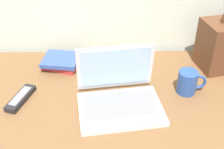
# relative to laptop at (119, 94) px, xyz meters

# --- Properties ---
(desk) EXTENTS (1.60, 0.76, 0.03)m
(desk) POSITION_rel_laptop_xyz_m (-0.06, 0.03, -0.06)
(desk) COLOR brown
(desk) RESTS_ON ground
(laptop) EXTENTS (0.34, 0.29, 0.22)m
(laptop) POSITION_rel_laptop_xyz_m (0.00, 0.00, 0.00)
(laptop) COLOR silver
(laptop) RESTS_ON desk
(coffee_mug) EXTENTS (0.12, 0.08, 0.10)m
(coffee_mug) POSITION_rel_laptop_xyz_m (0.28, 0.07, 0.00)
(coffee_mug) COLOR #26478C
(coffee_mug) RESTS_ON desk
(remote_control_far) EXTENTS (0.09, 0.17, 0.02)m
(remote_control_far) POSITION_rel_laptop_xyz_m (-0.38, 0.03, -0.03)
(remote_control_far) COLOR black
(remote_control_far) RESTS_ON desk
(book_stack) EXTENTS (0.18, 0.16, 0.05)m
(book_stack) POSITION_rel_laptop_xyz_m (-0.25, 0.27, -0.02)
(book_stack) COLOR #B23333
(book_stack) RESTS_ON desk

